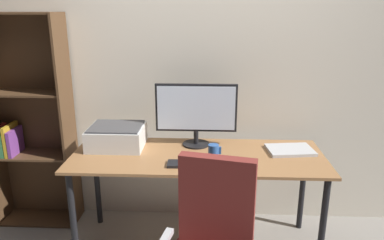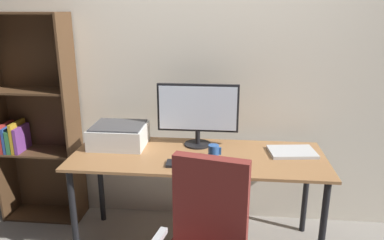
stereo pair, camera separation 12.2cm
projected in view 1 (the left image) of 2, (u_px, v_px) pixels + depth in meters
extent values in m
cube|color=beige|center=(200.00, 65.00, 2.91)|extent=(6.40, 0.10, 2.60)
cube|color=olive|center=(198.00, 156.00, 2.60)|extent=(1.78, 0.67, 0.02)
cylinder|color=black|center=(73.00, 221.00, 2.48)|extent=(0.04, 0.04, 0.72)
cylinder|color=black|center=(323.00, 227.00, 2.41)|extent=(0.04, 0.04, 0.72)
cylinder|color=black|center=(97.00, 183.00, 3.01)|extent=(0.04, 0.04, 0.72)
cylinder|color=black|center=(302.00, 188.00, 2.93)|extent=(0.04, 0.04, 0.72)
cylinder|color=black|center=(196.00, 144.00, 2.78)|extent=(0.20, 0.20, 0.01)
cylinder|color=black|center=(196.00, 137.00, 2.76)|extent=(0.04, 0.04, 0.10)
cube|color=black|center=(196.00, 108.00, 2.70)|extent=(0.60, 0.03, 0.36)
cube|color=silver|center=(196.00, 108.00, 2.68)|extent=(0.57, 0.01, 0.33)
cube|color=black|center=(189.00, 164.00, 2.42)|extent=(0.29, 0.12, 0.02)
cube|color=black|center=(219.00, 164.00, 2.40)|extent=(0.07, 0.10, 0.03)
cylinder|color=#285193|center=(214.00, 151.00, 2.54)|extent=(0.07, 0.07, 0.09)
cube|color=#285193|center=(220.00, 150.00, 2.54)|extent=(0.02, 0.01, 0.05)
cube|color=#B7BABC|center=(290.00, 150.00, 2.65)|extent=(0.35, 0.27, 0.02)
cube|color=silver|center=(117.00, 137.00, 2.73)|extent=(0.40, 0.34, 0.15)
cube|color=#424244|center=(116.00, 126.00, 2.70)|extent=(0.37, 0.31, 0.01)
cube|color=maroon|center=(217.00, 203.00, 1.94)|extent=(0.41, 0.15, 0.52)
cube|color=#4C331E|center=(68.00, 125.00, 2.89)|extent=(0.02, 0.28, 1.70)
cube|color=#4C331E|center=(37.00, 119.00, 3.03)|extent=(0.65, 0.01, 1.70)
cube|color=#4C331E|center=(42.00, 218.00, 3.15)|extent=(0.61, 0.26, 0.02)
cube|color=#4C331E|center=(33.00, 154.00, 2.98)|extent=(0.61, 0.26, 0.02)
cube|color=#4C331E|center=(25.00, 93.00, 2.83)|extent=(0.61, 0.26, 0.02)
cube|color=#4C331E|center=(14.00, 13.00, 2.66)|extent=(0.61, 0.26, 0.02)
cube|color=#28478C|center=(3.00, 141.00, 2.95)|extent=(0.02, 0.22, 0.21)
cube|color=#337242|center=(7.00, 143.00, 2.95)|extent=(0.03, 0.22, 0.19)
cube|color=gold|center=(11.00, 139.00, 2.94)|extent=(0.02, 0.22, 0.25)
cube|color=#723884|center=(15.00, 141.00, 2.94)|extent=(0.03, 0.22, 0.21)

